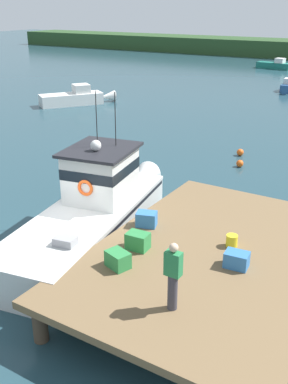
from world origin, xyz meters
TOP-DOWN VIEW (x-y plane):
  - ground_plane at (0.00, 0.00)m, footprint 200.00×200.00m
  - dock at (4.80, 0.00)m, footprint 6.00×9.00m
  - main_fishing_boat at (0.10, 0.76)m, footprint 3.91×9.97m
  - crate_single_by_cleat at (3.01, -2.02)m, footprint 0.71×0.60m
  - crate_stack_near_edge at (5.59, -0.43)m, footprint 0.64×0.50m
  - crate_single_far at (2.41, 0.37)m, footprint 0.71×0.61m
  - crate_stack_mid_dock at (2.94, -0.95)m, footprint 0.63×0.48m
  - bait_bucket at (5.09, 0.53)m, footprint 0.32×0.32m
  - deckhand_by_the_boat at (5.02, -2.81)m, footprint 0.36×0.22m
  - moored_boat_off_the_point at (-14.75, 17.89)m, footprint 4.49×5.72m
  - moored_boat_near_channel at (-7.46, 47.31)m, footprint 5.25×1.77m
  - mooring_buoy_spare_mooring at (1.73, 10.32)m, footprint 0.35×0.35m
  - mooring_buoy_inshore at (1.10, 12.05)m, footprint 0.37×0.37m

SIDE VIEW (x-z plane):
  - ground_plane at x=0.00m, z-range 0.00..0.00m
  - mooring_buoy_spare_mooring at x=1.73m, z-range 0.00..0.35m
  - mooring_buoy_inshore at x=1.10m, z-range 0.00..0.37m
  - moored_boat_near_channel at x=-7.46m, z-range -0.21..1.11m
  - moored_boat_off_the_point at x=-14.75m, z-range -0.24..1.31m
  - main_fishing_boat at x=0.10m, z-range -1.39..3.41m
  - dock at x=4.80m, z-range 0.47..1.67m
  - bait_bucket at x=5.09m, z-range 1.20..1.54m
  - crate_stack_near_edge at x=5.59m, z-range 1.20..1.61m
  - crate_single_by_cleat at x=3.01m, z-range 1.20..1.63m
  - crate_single_far at x=2.41m, z-range 1.20..1.64m
  - crate_stack_mid_dock at x=2.94m, z-range 1.20..1.67m
  - deckhand_by_the_boat at x=5.02m, z-range 1.24..2.87m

